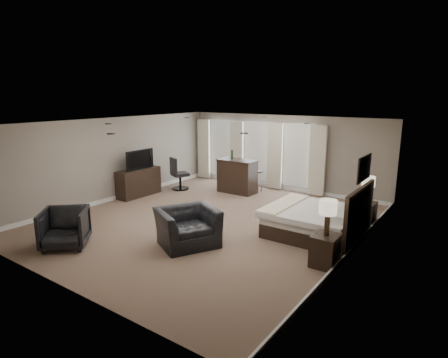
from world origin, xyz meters
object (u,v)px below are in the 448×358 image
Objects in this scene: tv at (138,167)px; dresser at (139,182)px; armchair_near at (187,221)px; nightstand_near at (325,250)px; bar_stool_right at (257,181)px; lamp_far at (368,190)px; armchair_far at (65,226)px; bar_counter at (237,176)px; bar_stool_left at (233,177)px; desk_chair at (180,173)px; nightstand_far at (366,213)px; lamp_near at (327,218)px; bed at (312,208)px.

dresser is at bearing 0.00° from tv.
nightstand_near is at bearing -47.48° from armchair_near.
nightstand_near is 5.77m from bar_stool_right.
armchair_far is at bearing -133.41° from lamp_far.
bar_counter is 1.78× the size of bar_stool_right.
bar_stool_right is at bearing 133.61° from nightstand_near.
lamp_far is 1.01× the size of bar_stool_left.
bar_counter is 1.14× the size of desk_chair.
armchair_far is at bearing -133.41° from nightstand_far.
bar_stool_right reaches higher than nightstand_far.
armchair_far is at bearing -154.39° from nightstand_near.
bar_counter is (2.43, 2.22, -0.40)m from tv.
lamp_near is at bearing -12.03° from dresser.
desk_chair is (-3.47, 3.65, 0.02)m from armchair_near.
armchair_far is at bearing -94.96° from bar_counter.
armchair_near is at bearing -165.44° from nightstand_near.
tv is 4.35m from armchair_far.
armchair_near is (4.02, -2.23, -0.42)m from tv.
nightstand_near is 0.67m from lamp_near.
bar_counter reaches higher than nightstand_near.
armchair_far is (-5.02, -2.41, -0.51)m from lamp_near.
dresser is 1.22× the size of armchair_near.
desk_chair is (-5.48, 1.45, -0.08)m from bed.
nightstand_far is 0.84× the size of lamp_near.
nightstand_far is (0.00, 2.90, -0.02)m from nightstand_near.
tv is (0.00, 0.00, 0.53)m from dresser.
bar_stool_right is at bearing 162.20° from lamp_far.
dresser is at bearing 73.05° from armchair_far.
nightstand_far is at bearing -78.36° from tv.
nightstand_near is 5.82m from bar_counter.
lamp_far is 6.38m from desk_chair.
nightstand_near is 0.41× the size of dresser.
nightstand_far is at bearing 0.00° from lamp_far.
bar_counter reaches higher than bar_stool_left.
bar_counter is 0.92m from bar_stool_left.
desk_chair reaches higher than tv.
armchair_far is at bearing -89.44° from bar_stool_left.
nightstand_near is 3.00m from armchair_near.
nightstand_near is 0.50× the size of armchair_near.
lamp_near reaches higher than bar_stool_left.
lamp_far is 7.32m from armchair_far.
bar_stool_right is at bearing -9.05° from bar_stool_left.
bar_stool_left is (-0.07, 6.76, -0.14)m from armchair_far.
bed reaches higher than nightstand_far.
nightstand_far is 7.10m from tv.
nightstand_near is at bearing -39.49° from bar_counter.
nightstand_near is 5.57m from armchair_far.
armchair_far is at bearing -154.39° from lamp_near.
nightstand_near is at bearing -46.39° from bar_stool_right.
desk_chair reaches higher than armchair_far.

